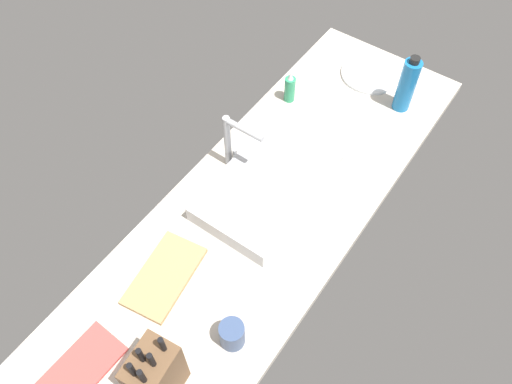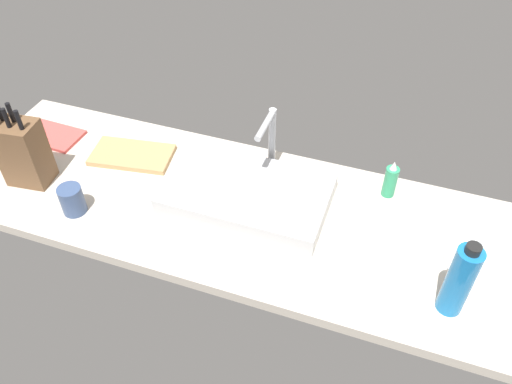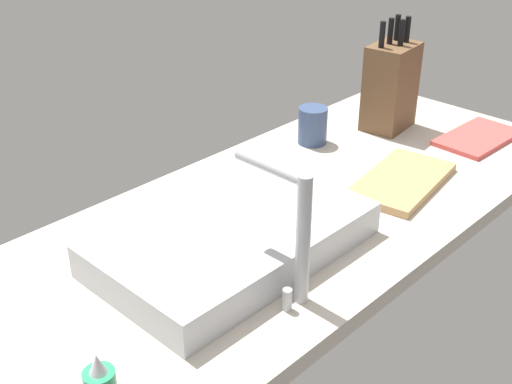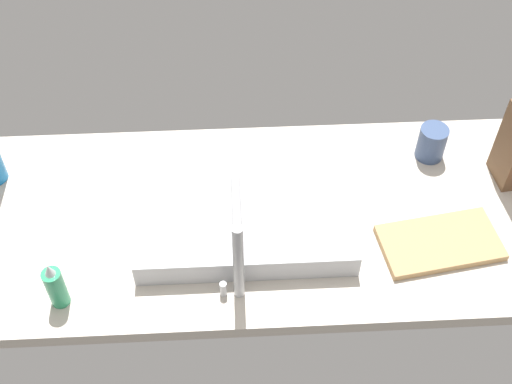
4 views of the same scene
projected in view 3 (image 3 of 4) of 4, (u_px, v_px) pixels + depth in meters
countertop_slab at (236, 246)px, 129.79cm from camera, size 184.22×60.89×3.50cm
sink_basin at (233, 239)px, 122.91cm from camera, size 49.89×30.35×6.44cm
faucet at (293, 223)px, 106.50cm from camera, size 5.50×15.50×23.39cm
knife_block at (391, 86)px, 171.47cm from camera, size 14.31×11.35×28.57cm
cutting_board at (402, 181)px, 147.96cm from camera, size 29.26×18.82×1.80cm
dish_towel at (478, 138)px, 169.34cm from camera, size 23.59×13.93×1.20cm
coffee_mug at (313, 125)px, 165.94cm from camera, size 7.21×7.21×9.26cm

